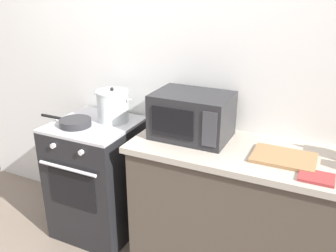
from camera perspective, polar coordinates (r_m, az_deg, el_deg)
name	(u,v)px	position (r m, az deg, el deg)	size (l,w,h in m)	color
back_wall	(196,77)	(2.60, 4.40, 7.70)	(4.40, 0.10, 2.50)	silver
lower_cabinet_right	(258,220)	(2.49, 14.13, -14.34)	(1.64, 0.56, 0.88)	#4C4238
countertop_right	(265,157)	(2.25, 15.18, -4.81)	(1.70, 0.60, 0.04)	#ADA393
stove	(98,178)	(2.89, -11.03, -8.04)	(0.60, 0.64, 0.92)	black
stock_pot	(113,106)	(2.69, -8.75, 3.19)	(0.32, 0.24, 0.26)	silver
frying_pan	(75,122)	(2.67, -14.64, 0.56)	(0.43, 0.23, 0.05)	#28282B
microwave	(192,116)	(2.36, 3.84, 1.68)	(0.50, 0.37, 0.30)	#232326
cutting_board	(284,158)	(2.21, 17.92, -4.80)	(0.36, 0.26, 0.02)	#997047
oven_mitt	(316,177)	(2.06, 22.53, -7.56)	(0.18, 0.14, 0.02)	#993333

